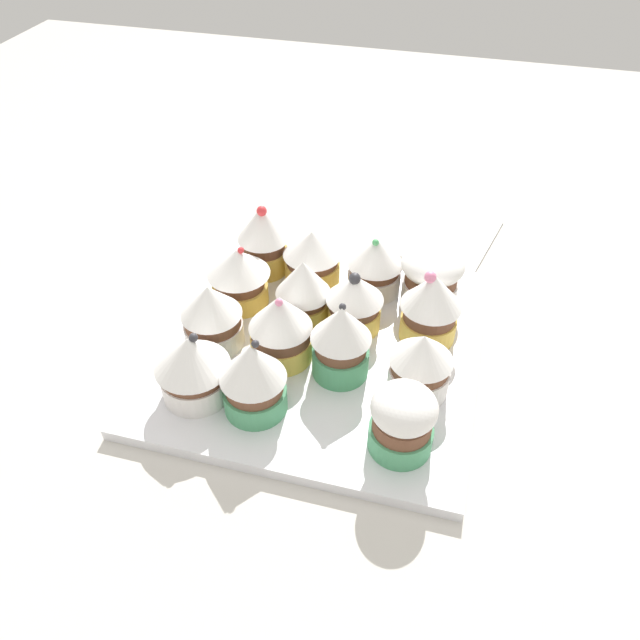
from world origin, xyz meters
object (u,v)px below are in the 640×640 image
object	(u,v)px
cupcake_3	(432,275)
cupcake_0	(403,420)
cupcake_4	(341,340)
cupcake_6	(375,264)
cupcake_11	(193,366)
cupcake_8	(281,327)
napkin	(440,234)
cupcake_2	(431,306)
cupcake_13	(239,275)
cupcake_5	(355,301)
cupcake_10	(312,256)
cupcake_9	(303,290)
baking_tray	(320,346)
cupcake_14	(263,238)
cupcake_1	(421,363)
cupcake_12	(212,315)
cupcake_7	(253,377)

from	to	relation	value
cupcake_3	cupcake_0	bearing A→B (deg)	-179.66
cupcake_4	cupcake_6	distance (cm)	13.05
cupcake_11	cupcake_4	bearing A→B (deg)	-63.50
cupcake_8	napkin	bearing A→B (deg)	-25.19
cupcake_11	cupcake_6	bearing A→B (deg)	-33.74
cupcake_2	cupcake_4	xyz separation A→B (cm)	(-6.96, 7.31, 0.09)
cupcake_6	cupcake_13	size ratio (longest dim) A/B	0.99
cupcake_5	cupcake_10	bearing A→B (deg)	44.23
cupcake_3	cupcake_9	xyz separation A→B (cm)	(-6.36, 12.18, 0.48)
napkin	baking_tray	bearing A→B (deg)	158.50
baking_tray	cupcake_14	size ratio (longest dim) A/B	3.64
baking_tray	cupcake_13	world-z (taller)	cupcake_13
cupcake_2	cupcake_6	size ratio (longest dim) A/B	1.17
cupcake_8	cupcake_2	bearing A→B (deg)	-64.35
cupcake_5	cupcake_11	bearing A→B (deg)	136.36
napkin	cupcake_10	bearing A→B (deg)	138.36
cupcake_4	cupcake_9	xyz separation A→B (cm)	(6.57, 5.45, -0.39)
cupcake_0	cupcake_14	distance (cm)	27.85
cupcake_1	cupcake_13	world-z (taller)	cupcake_13
cupcake_2	cupcake_5	xyz separation A→B (cm)	(-0.48, 7.44, -0.59)
cupcake_9	cupcake_6	bearing A→B (deg)	-43.55
cupcake_11	napkin	size ratio (longest dim) A/B	0.54
cupcake_4	cupcake_6	size ratio (longest dim) A/B	1.19
cupcake_3	cupcake_5	distance (cm)	9.41
baking_tray	cupcake_14	bearing A→B (deg)	42.25
baking_tray	cupcake_12	size ratio (longest dim) A/B	4.43
baking_tray	cupcake_6	distance (cm)	11.06
baking_tray	napkin	distance (cm)	25.50
cupcake_7	cupcake_6	bearing A→B (deg)	-19.91
cupcake_0	cupcake_5	size ratio (longest dim) A/B	0.96
cupcake_7	cupcake_11	xyz separation A→B (cm)	(0.20, 5.74, -0.30)
baking_tray	cupcake_2	distance (cm)	11.73
cupcake_11	cupcake_14	distance (cm)	19.41
cupcake_2	cupcake_8	size ratio (longest dim) A/B	1.04
cupcake_5	cupcake_13	world-z (taller)	same
cupcake_8	cupcake_9	size ratio (longest dim) A/B	1.08
cupcake_0	cupcake_11	size ratio (longest dim) A/B	0.93
cupcake_6	cupcake_9	bearing A→B (deg)	136.45
cupcake_4	cupcake_9	bearing A→B (deg)	39.69
cupcake_10	cupcake_4	bearing A→B (deg)	-153.98
cupcake_8	cupcake_6	bearing A→B (deg)	-28.09
cupcake_2	cupcake_7	distance (cm)	18.90
cupcake_14	baking_tray	bearing A→B (deg)	-137.75
cupcake_8	cupcake_1	bearing A→B (deg)	-94.31
cupcake_2	cupcake_5	size ratio (longest dim) A/B	1.16
cupcake_10	cupcake_8	bearing A→B (deg)	-178.72
cupcake_9	cupcake_14	size ratio (longest dim) A/B	0.84
cupcake_0	cupcake_12	size ratio (longest dim) A/B	0.95
cupcake_4	cupcake_3	bearing A→B (deg)	-27.49
cupcake_2	cupcake_7	size ratio (longest dim) A/B	1.03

